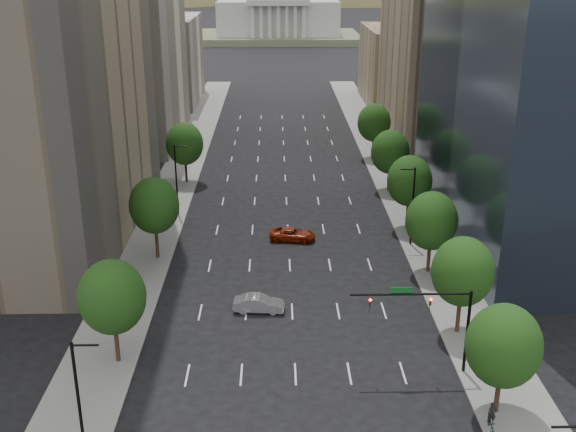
{
  "coord_description": "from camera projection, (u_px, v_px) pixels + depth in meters",
  "views": [
    {
      "loc": [
        -1.45,
        -15.54,
        30.32
      ],
      "look_at": [
        -0.31,
        43.33,
        8.0
      ],
      "focal_mm": 43.19,
      "sensor_mm": 36.0,
      "label": 1
    }
  ],
  "objects": [
    {
      "name": "sidewalk_right",
      "position": [
        419.0,
        228.0,
        81.65
      ],
      "size": [
        6.0,
        200.0,
        0.15
      ],
      "primitive_type": "cube",
      "color": "slate",
      "rests_on": "ground"
    },
    {
      "name": "midrise_cream_left",
      "position": [
        133.0,
        36.0,
        114.94
      ],
      "size": [
        14.0,
        30.0,
        35.0
      ],
      "primitive_type": "cube",
      "color": "beige",
      "rests_on": "ground"
    },
    {
      "name": "foothills",
      "position": [
        316.0,
        38.0,
        599.69
      ],
      "size": [
        720.0,
        413.0,
        263.0
      ],
      "color": "olive",
      "rests_on": "ground"
    },
    {
      "name": "car_red_far",
      "position": [
        293.0,
        234.0,
        78.09
      ],
      "size": [
        5.41,
        3.03,
        1.43
      ],
      "primitive_type": "imported",
      "rotation": [
        0.0,
        0.0,
        1.44
      ],
      "color": "maroon",
      "rests_on": "ground"
    },
    {
      "name": "tree_right_3",
      "position": [
        409.0,
        181.0,
        79.56
      ],
      "size": [
        5.2,
        5.2,
        8.89
      ],
      "color": "#382316",
      "rests_on": "ground"
    },
    {
      "name": "capitol",
      "position": [
        278.0,
        17.0,
        255.71
      ],
      "size": [
        60.0,
        40.0,
        35.2
      ],
      "color": "#596647",
      "rests_on": "ground"
    },
    {
      "name": "sidewalk_left",
      "position": [
        156.0,
        230.0,
        81.09
      ],
      "size": [
        6.0,
        200.0,
        0.15
      ],
      "primitive_type": "cube",
      "color": "slate",
      "rests_on": "ground"
    },
    {
      "name": "cyclist",
      "position": [
        491.0,
        421.0,
        46.63
      ],
      "size": [
        0.65,
        1.63,
        2.12
      ],
      "rotation": [
        0.0,
        0.0,
        -0.06
      ],
      "color": "black",
      "rests_on": "sidewalk_right"
    },
    {
      "name": "streetlight_ln",
      "position": [
        177.0,
        178.0,
        84.11
      ],
      "size": [
        1.7,
        0.2,
        9.0
      ],
      "color": "black",
      "rests_on": "ground"
    },
    {
      "name": "parking_tan_right",
      "position": [
        435.0,
        53.0,
        113.93
      ],
      "size": [
        14.0,
        30.0,
        30.0
      ],
      "primitive_type": "cube",
      "color": "#8C7759",
      "rests_on": "ground"
    },
    {
      "name": "car_silver",
      "position": [
        259.0,
        304.0,
        62.49
      ],
      "size": [
        4.73,
        1.98,
        1.52
      ],
      "primitive_type": "imported",
      "rotation": [
        0.0,
        0.0,
        1.49
      ],
      "color": "#949499",
      "rests_on": "ground"
    },
    {
      "name": "filler_left",
      "position": [
        165.0,
        60.0,
        148.81
      ],
      "size": [
        14.0,
        26.0,
        18.0
      ],
      "primitive_type": "cube",
      "color": "beige",
      "rests_on": "ground"
    },
    {
      "name": "tree_left_2",
      "position": [
        185.0,
        144.0,
        95.96
      ],
      "size": [
        5.2,
        5.2,
        8.68
      ],
      "color": "#382316",
      "rests_on": "ground"
    },
    {
      "name": "tree_right_2",
      "position": [
        432.0,
        221.0,
        68.45
      ],
      "size": [
        5.2,
        5.2,
        8.61
      ],
      "color": "#382316",
      "rests_on": "ground"
    },
    {
      "name": "streetlight_rn",
      "position": [
        412.0,
        204.0,
        75.25
      ],
      "size": [
        1.7,
        0.2,
        9.0
      ],
      "color": "black",
      "rests_on": "ground"
    },
    {
      "name": "tree_right_5",
      "position": [
        374.0,
        123.0,
        107.66
      ],
      "size": [
        5.2,
        5.2,
        8.75
      ],
      "color": "#382316",
      "rests_on": "ground"
    },
    {
      "name": "tree_left_1",
      "position": [
        154.0,
        206.0,
        71.55
      ],
      "size": [
        5.2,
        5.2,
        8.97
      ],
      "color": "#382316",
      "rests_on": "ground"
    },
    {
      "name": "streetlight_ls",
      "position": [
        80.0,
        402.0,
        42.04
      ],
      "size": [
        1.7,
        0.2,
        9.0
      ],
      "color": "black",
      "rests_on": "ground"
    },
    {
      "name": "traffic_signal",
      "position": [
        436.0,
        313.0,
        51.7
      ],
      "size": [
        9.12,
        0.4,
        7.38
      ],
      "color": "black",
      "rests_on": "ground"
    },
    {
      "name": "tree_left_0",
      "position": [
        112.0,
        297.0,
        52.93
      ],
      "size": [
        5.2,
        5.2,
        8.75
      ],
      "color": "#382316",
      "rests_on": "ground"
    },
    {
      "name": "filler_right",
      "position": [
        399.0,
        66.0,
        147.26
      ],
      "size": [
        14.0,
        26.0,
        16.0
      ],
      "primitive_type": "cube",
      "color": "#8C7759",
      "rests_on": "ground"
    },
    {
      "name": "tree_right_1",
      "position": [
        463.0,
        272.0,
        57.18
      ],
      "size": [
        5.2,
        5.2,
        8.75
      ],
      "color": "#382316",
      "rests_on": "ground"
    },
    {
      "name": "tree_right_0",
      "position": [
        504.0,
        346.0,
        47.02
      ],
      "size": [
        5.2,
        5.2,
        8.39
      ],
      "color": "#382316",
      "rests_on": "ground"
    },
    {
      "name": "tree_right_4",
      "position": [
        390.0,
        152.0,
        92.8
      ],
      "size": [
        5.2,
        5.2,
        8.46
      ],
      "color": "#382316",
      "rests_on": "ground"
    }
  ]
}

